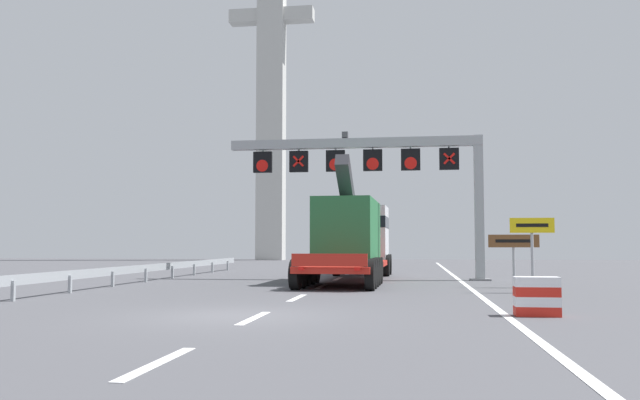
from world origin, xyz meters
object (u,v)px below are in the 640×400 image
Objects in this scene: bridge_pylon_distant at (272,59)px; exit_sign_yellow at (532,236)px; heavy_haul_truck_red at (354,237)px; tourist_info_sign_brown at (514,246)px; crash_barrier_striped at (537,296)px; overhead_lane_gantry at (383,164)px.

exit_sign_yellow is at bearing -66.75° from bridge_pylon_distant.
heavy_haul_truck_red is 8.25m from tourist_info_sign_brown.
crash_barrier_striped is at bearing -95.73° from tourist_info_sign_brown.
exit_sign_yellow is at bearing 80.54° from crash_barrier_striped.
tourist_info_sign_brown is at bearing -65.70° from bridge_pylon_distant.
heavy_haul_truck_red is 14.06× the size of crash_barrier_striped.
bridge_pylon_distant reaches higher than overhead_lane_gantry.
exit_sign_yellow is 2.64m from tourist_info_sign_brown.
crash_barrier_striped is (-1.22, -7.35, -1.48)m from exit_sign_yellow.
overhead_lane_gantry is 12.08× the size of crash_barrier_striped.
tourist_info_sign_brown is at bearing 94.96° from exit_sign_yellow.
overhead_lane_gantry is 6.03× the size of tourist_info_sign_brown.
tourist_info_sign_brown is 48.82m from bridge_pylon_distant.
overhead_lane_gantry is 4.77× the size of exit_sign_yellow.
exit_sign_yellow is (5.38, -7.50, -3.49)m from overhead_lane_gantry.
bridge_pylon_distant is at bearing 108.94° from crash_barrier_striped.
bridge_pylon_distant is at bearing 110.27° from overhead_lane_gantry.
crash_barrier_striped is (4.16, -14.85, -4.97)m from overhead_lane_gantry.
exit_sign_yellow is 2.54× the size of crash_barrier_striped.
bridge_pylon_distant is (-18.62, 43.33, 19.30)m from exit_sign_yellow.
overhead_lane_gantry is at bearing -69.73° from bridge_pylon_distant.
tourist_info_sign_brown is (-0.23, 2.60, -0.36)m from exit_sign_yellow.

